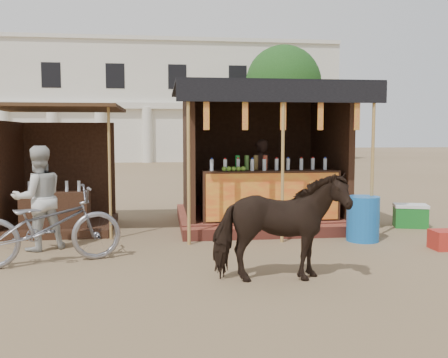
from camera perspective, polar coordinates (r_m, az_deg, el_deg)
ground at (r=7.05m, az=1.62°, el=-10.11°), size 120.00×120.00×0.00m
main_stall at (r=10.32m, az=4.32°, el=0.50°), size 3.60×3.61×2.78m
secondary_stall at (r=10.24m, az=-19.07°, el=-0.77°), size 2.40×2.40×2.38m
cow at (r=6.29m, az=6.35°, el=-5.52°), size 1.66×0.78×1.39m
motorbike at (r=7.57m, az=-19.66°, el=-5.05°), size 2.24×1.35×1.11m
bystander at (r=8.50m, az=-20.44°, el=-2.06°), size 1.02×0.95×1.67m
blue_barrel at (r=9.03m, az=15.59°, el=-4.39°), size 0.70×0.70×0.78m
red_crate at (r=8.85m, az=23.78°, el=-6.39°), size 0.37×0.39×0.31m
cooler at (r=10.67m, az=20.53°, el=-3.94°), size 0.74×0.61×0.46m
background_building at (r=36.75m, az=-8.65°, el=8.41°), size 26.00×7.45×8.18m
tree at (r=29.80m, az=6.35°, el=10.47°), size 4.50×4.40×7.00m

